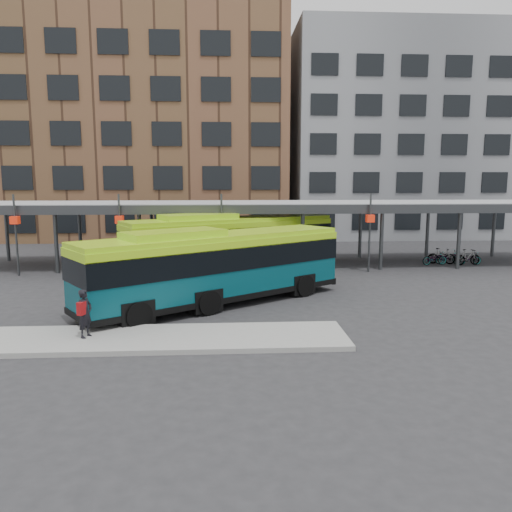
{
  "coord_description": "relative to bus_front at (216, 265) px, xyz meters",
  "views": [
    {
      "loc": [
        -2.73,
        -20.05,
        5.6
      ],
      "look_at": [
        -1.23,
        4.84,
        1.8
      ],
      "focal_mm": 35.0,
      "sensor_mm": 36.0,
      "label": 1
    }
  ],
  "objects": [
    {
      "name": "building_grey",
      "position": [
        19.22,
        29.92,
        8.17
      ],
      "size": [
        24.0,
        14.0,
        20.0
      ],
      "primitive_type": "cube",
      "color": "slate",
      "rests_on": "ground"
    },
    {
      "name": "canopy",
      "position": [
        3.16,
        10.78,
        2.08
      ],
      "size": [
        40.0,
        6.53,
        4.8
      ],
      "color": "#999B9E",
      "rests_on": "ground"
    },
    {
      "name": "pedestrian",
      "position": [
        -4.43,
        -5.04,
        -0.79
      ],
      "size": [
        0.6,
        0.72,
        1.69
      ],
      "rotation": [
        0.0,
        0.0,
        1.2
      ],
      "color": "black",
      "rests_on": "boarding_island"
    },
    {
      "name": "bike_rack",
      "position": [
        15.55,
        9.97,
        -1.34
      ],
      "size": [
        4.08,
        1.45,
        1.08
      ],
      "color": "slate",
      "rests_on": "ground"
    },
    {
      "name": "building_brick",
      "position": [
        -6.78,
        29.92,
        9.17
      ],
      "size": [
        26.0,
        14.0,
        22.0
      ],
      "primitive_type": "cube",
      "color": "brown",
      "rests_on": "ground"
    },
    {
      "name": "bus_rear",
      "position": [
        0.77,
        8.16,
        0.07
      ],
      "size": [
        13.01,
        8.62,
        3.64
      ],
      "rotation": [
        0.0,
        0.0,
        0.48
      ],
      "color": "#07424D",
      "rests_on": "ground"
    },
    {
      "name": "boarding_island",
      "position": [
        -2.28,
        -5.08,
        -1.74
      ],
      "size": [
        14.0,
        3.0,
        0.18
      ],
      "primitive_type": "cube",
      "color": "gray",
      "rests_on": "ground"
    },
    {
      "name": "ground",
      "position": [
        3.22,
        -2.08,
        -1.83
      ],
      "size": [
        120.0,
        120.0,
        0.0
      ],
      "primitive_type": "plane",
      "color": "#28282B",
      "rests_on": "ground"
    },
    {
      "name": "bus_front",
      "position": [
        0.0,
        0.0,
        0.0
      ],
      "size": [
        12.01,
        9.48,
        3.51
      ],
      "rotation": [
        0.0,
        0.0,
        0.61
      ],
      "color": "#07424D",
      "rests_on": "ground"
    }
  ]
}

